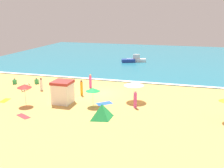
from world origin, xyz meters
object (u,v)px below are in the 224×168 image
(beachgoer_2, at_px, (135,100))
(beachgoer_6, at_px, (90,81))
(parked_bicycle, at_px, (26,87))
(small_boat_1, at_px, (128,61))
(lifeguard_cabana, at_px, (63,92))
(small_boat_0, at_px, (136,59))
(beach_tent, at_px, (102,111))
(beach_umbrella_1, at_px, (24,86))
(beach_umbrella_0, at_px, (93,90))
(beachgoer_4, at_px, (41,84))
(beachgoer_5, at_px, (15,82))
(beachgoer_1, at_px, (82,88))
(beach_umbrella_2, at_px, (134,84))
(beachgoer_0, at_px, (37,81))

(beachgoer_2, distance_m, beachgoer_6, 9.14)
(parked_bicycle, xyz_separation_m, small_boat_1, (8.64, 21.91, 0.03))
(lifeguard_cabana, xyz_separation_m, small_boat_0, (3.30, 25.89, -0.68))
(beach_tent, xyz_separation_m, small_boat_1, (-3.59, 28.08, -0.31))
(beach_umbrella_1, height_order, beachgoer_6, beach_umbrella_1)
(beach_umbrella_0, height_order, beachgoer_4, beach_umbrella_0)
(beach_umbrella_1, height_order, beachgoer_5, beach_umbrella_1)
(beachgoer_1, distance_m, beachgoer_2, 7.37)
(beachgoer_1, distance_m, beachgoer_6, 3.37)
(beach_umbrella_2, xyz_separation_m, beach_tent, (-1.89, -5.72, -1.30))
(beachgoer_2, bearing_deg, beachgoer_0, 159.59)
(small_boat_0, bearing_deg, beachgoer_6, -97.29)
(beachgoer_1, height_order, small_boat_1, beachgoer_1)
(beach_umbrella_2, bearing_deg, beach_umbrella_1, -157.50)
(beach_umbrella_0, xyz_separation_m, small_boat_1, (-1.64, 25.13, -1.42))
(beachgoer_6, bearing_deg, beachgoer_0, -178.64)
(lifeguard_cabana, xyz_separation_m, beach_umbrella_1, (-3.52, -1.79, 0.88))
(beachgoer_4, bearing_deg, small_boat_0, 69.95)
(beach_umbrella_1, relative_size, small_boat_0, 0.61)
(beach_umbrella_0, distance_m, parked_bicycle, 10.87)
(beachgoer_6, bearing_deg, beach_umbrella_1, -117.74)
(beach_umbrella_0, relative_size, beachgoer_5, 2.53)
(beach_umbrella_1, bearing_deg, beach_tent, -7.77)
(beach_umbrella_2, relative_size, small_boat_0, 0.81)
(small_boat_0, bearing_deg, beach_tent, -85.73)
(beach_umbrella_0, distance_m, beachgoer_5, 14.61)
(beach_umbrella_2, xyz_separation_m, beachgoer_2, (0.56, -2.04, -1.15))
(lifeguard_cabana, bearing_deg, small_boat_1, 85.76)
(lifeguard_cabana, height_order, beach_umbrella_1, lifeguard_cabana)
(beach_umbrella_0, xyz_separation_m, beachgoer_2, (4.40, 0.72, -0.96))
(beach_umbrella_0, xyz_separation_m, beach_tent, (1.95, -2.96, -1.10))
(beachgoer_2, bearing_deg, beach_tent, -123.67)
(beachgoer_0, height_order, beachgoer_2, beachgoer_2)
(beach_umbrella_1, bearing_deg, small_boat_0, 76.17)
(beachgoer_2, bearing_deg, beachgoer_4, 166.79)
(beachgoer_0, height_order, small_boat_1, beachgoer_0)
(beachgoer_0, bearing_deg, beach_umbrella_0, -30.73)
(parked_bicycle, height_order, beachgoer_2, beachgoer_2)
(beachgoer_5, distance_m, small_boat_0, 24.47)
(beach_umbrella_2, height_order, beachgoer_6, beach_umbrella_2)
(lifeguard_cabana, xyz_separation_m, beachgoer_6, (0.81, 6.43, -0.38))
(lifeguard_cabana, relative_size, beachgoer_0, 2.90)
(beach_tent, bearing_deg, beachgoer_1, 126.61)
(beachgoer_4, distance_m, small_boat_1, 22.44)
(lifeguard_cabana, distance_m, beach_tent, 6.25)
(lifeguard_cabana, xyz_separation_m, beachgoer_0, (-7.10, 6.25, -0.91))
(beach_tent, relative_size, parked_bicycle, 1.34)
(beach_umbrella_2, bearing_deg, beach_tent, -108.28)
(beach_tent, bearing_deg, lifeguard_cabana, 151.07)
(beachgoer_6, bearing_deg, beach_umbrella_2, -29.71)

